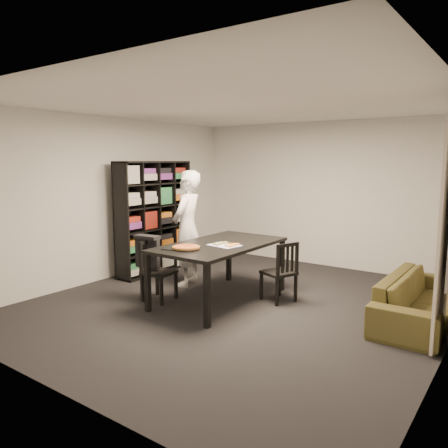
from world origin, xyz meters
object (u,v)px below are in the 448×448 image
Objects in this scene: bookshelf at (154,217)px; dining_table at (220,249)px; person at (187,228)px; baking_tray at (181,248)px; chair_left at (154,266)px; sofa at (420,299)px; chair_right at (283,268)px; pepperoni_pizza at (186,247)px.

dining_table is at bearing -18.39° from bookshelf.
baking_tray is at bearing 21.02° from person.
chair_left is 3.41m from sofa.
chair_right is 1.40m from baking_tray.
chair_right is at bearing 29.07° from dining_table.
bookshelf is 2.07m from pepperoni_pizza.
dining_table is 2.31× the size of chair_left.
person is at bearing 129.50° from pepperoni_pizza.
bookshelf reaches higher than chair_right.
chair_right reaches higher than dining_table.
chair_left is at bearing 174.04° from pepperoni_pizza.
person reaches higher than chair_right.
chair_left is (-0.75, -0.50, -0.25)m from dining_table.
person reaches higher than sofa.
bookshelf reaches higher than baking_tray.
baking_tray is 2.97m from sofa.
sofa is (1.68, 0.32, -0.20)m from chair_right.
chair_left is 1.00× the size of chair_right.
chair_right is 2.08× the size of baking_tray.
sofa is (2.54, 1.29, -0.55)m from pepperoni_pizza.
chair_right is 1.35m from pepperoni_pizza.
chair_left is at bearing -7.95° from person.
pepperoni_pizza reaches higher than dining_table.
chair_right is at bearing 100.66° from sofa.
person is at bearing 158.61° from dining_table.
dining_table is at bearing 71.54° from baking_tray.
baking_tray is at bearing -35.96° from bookshelf.
person is at bearing 1.22° from chair_left.
baking_tray is (0.56, -0.08, 0.33)m from chair_left.
baking_tray reaches higher than sofa.
baking_tray is at bearing -108.46° from dining_table.
pepperoni_pizza is (1.71, -1.17, -0.13)m from bookshelf.
chair_right is (2.57, -0.19, -0.48)m from bookshelf.
sofa is (4.25, 0.12, -0.68)m from bookshelf.
bookshelf is at bearing 144.04° from baking_tray.
person reaches higher than dining_table.
sofa is at bearing 1.68° from bookshelf.
chair_left is 2.07× the size of baking_tray.
baking_tray is (1.63, -1.18, -0.15)m from bookshelf.
bookshelf is 1.61m from chair_left.
bookshelf is at bearing 38.14° from chair_left.
person is at bearing -66.14° from chair_right.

